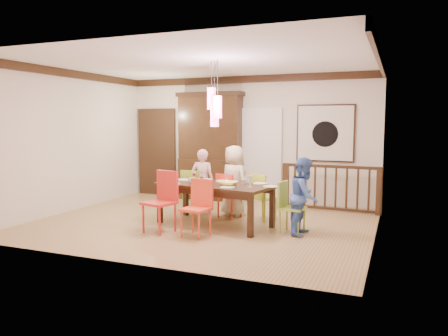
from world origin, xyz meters
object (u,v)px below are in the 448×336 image
at_px(chair_far_left, 194,188).
at_px(china_hutch, 210,146).
at_px(person_far_mid, 234,181).
at_px(person_end_right, 304,196).
at_px(balustrade, 330,187).
at_px(chair_end_right, 292,204).
at_px(person_far_left, 203,182).
at_px(dining_table, 215,189).

bearing_deg(chair_far_left, china_hutch, -72.87).
height_order(person_far_mid, person_end_right, person_far_mid).
relative_size(balustrade, person_far_mid, 1.48).
relative_size(chair_end_right, person_far_left, 0.65).
height_order(balustrade, person_end_right, person_end_right).
relative_size(china_hutch, balustrade, 1.24).
bearing_deg(chair_far_left, chair_end_right, 164.90).
bearing_deg(person_end_right, dining_table, 91.62).
relative_size(chair_end_right, china_hutch, 0.34).
height_order(dining_table, china_hutch, china_hutch).
bearing_deg(chair_far_left, dining_table, 139.61).
height_order(person_far_left, person_far_mid, person_far_mid).
bearing_deg(chair_far_left, person_far_left, -156.45).
bearing_deg(person_far_left, chair_end_right, 152.23).
bearing_deg(dining_table, person_far_left, 137.45).
xyz_separation_m(dining_table, person_end_right, (1.61, -0.02, -0.03)).
bearing_deg(dining_table, china_hutch, 126.13).
bearing_deg(china_hutch, balustrade, -6.87).
bearing_deg(chair_end_right, person_far_left, 75.36).
distance_m(balustrade, person_far_mid, 2.08).
bearing_deg(china_hutch, chair_far_left, -77.30).
distance_m(chair_far_left, chair_end_right, 2.31).
xyz_separation_m(china_hutch, person_end_right, (2.75, -2.44, -0.63)).
relative_size(dining_table, person_end_right, 1.73).
bearing_deg(balustrade, dining_table, -126.54).
bearing_deg(person_far_left, china_hutch, -77.01).
height_order(chair_far_left, balustrade, balustrade).
xyz_separation_m(chair_far_left, person_far_mid, (0.81, 0.11, 0.18)).
bearing_deg(person_far_left, person_end_right, 153.63).
height_order(chair_far_left, china_hutch, china_hutch).
bearing_deg(dining_table, chair_far_left, 145.96).
bearing_deg(balustrade, china_hutch, 176.39).
xyz_separation_m(dining_table, china_hutch, (-1.15, 2.42, 0.61)).
relative_size(balustrade, person_far_left, 1.57).
distance_m(china_hutch, person_far_mid, 2.02).
xyz_separation_m(dining_table, chair_far_left, (-0.77, 0.77, -0.15)).
bearing_deg(person_far_left, dining_table, 121.21).
xyz_separation_m(dining_table, balustrade, (1.73, 2.07, -0.16)).
xyz_separation_m(china_hutch, balustrade, (2.87, -0.35, -0.77)).
distance_m(dining_table, person_end_right, 1.61).
bearing_deg(balustrade, person_far_mid, -141.66).
bearing_deg(chair_end_right, person_end_right, -87.98).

